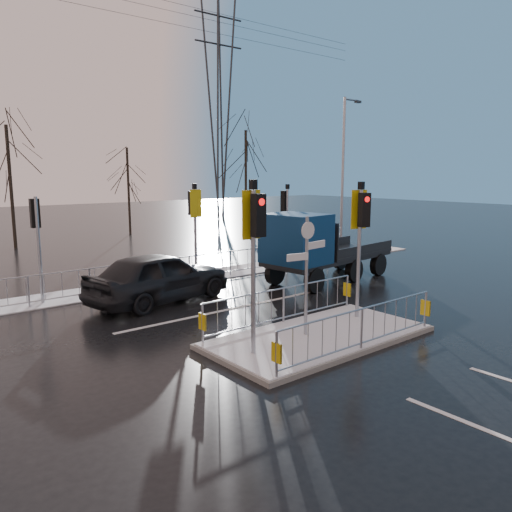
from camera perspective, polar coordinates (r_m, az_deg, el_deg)
ground at (r=13.30m, az=7.19°, el=-9.41°), size 120.00×120.00×0.00m
snow_verge at (r=19.99m, az=-10.94°, el=-3.01°), size 30.00×2.00×0.04m
lane_markings at (r=13.09m, az=8.26°, el=-9.74°), size 8.00×11.38×0.01m
traffic_island at (r=13.18m, az=7.16°, el=-7.81°), size 6.00×3.04×4.15m
far_kerb_fixtures at (r=19.50m, az=-9.56°, el=-0.29°), size 18.00×0.65×3.83m
car_far_lane at (r=16.96m, az=-10.99°, el=-2.34°), size 5.34×2.89×1.72m
flatbed_truck at (r=19.25m, az=6.22°, el=1.07°), size 6.24×2.86×2.80m
tree_far_a at (r=31.47m, az=-26.40°, el=9.52°), size 3.75×3.75×7.08m
tree_far_b at (r=35.99m, az=-14.43°, el=9.06°), size 3.25×3.25×6.14m
tree_far_c at (r=37.62m, az=-1.18°, el=10.83°), size 4.00×4.00×7.55m
street_lamp_right at (r=26.13m, az=10.00°, el=9.59°), size 1.25×0.18×8.00m
pylon_wires at (r=47.08m, az=-5.39°, el=17.73°), size 70.00×2.38×19.97m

